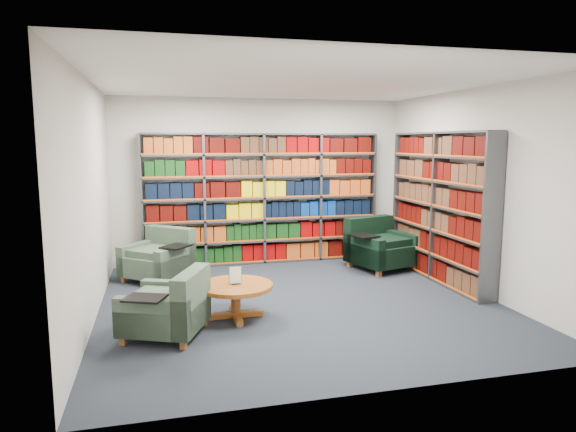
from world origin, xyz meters
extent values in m
cube|color=black|center=(0.00, 0.00, -0.01)|extent=(5.00, 5.00, 0.01)
cube|color=white|center=(0.00, 0.00, 2.80)|extent=(5.00, 5.00, 0.01)
cube|color=#B8B4AA|center=(0.00, 2.50, 1.40)|extent=(5.00, 0.01, 2.80)
cube|color=#B8B4AA|center=(0.00, -2.50, 1.40)|extent=(5.00, 0.01, 2.80)
cube|color=#B8B4AA|center=(-2.50, 0.00, 1.40)|extent=(0.01, 5.00, 2.80)
cube|color=#B8B4AA|center=(2.50, 0.00, 1.40)|extent=(0.01, 5.00, 2.80)
cube|color=#47494F|center=(0.00, 2.34, 1.10)|extent=(4.00, 0.28, 2.20)
cube|color=silver|center=(0.00, 2.47, 1.10)|extent=(4.00, 0.02, 2.20)
cube|color=#D84C0A|center=(0.00, 2.21, 1.10)|extent=(4.00, 0.01, 2.20)
cube|color=#6F0000|center=(0.00, 2.34, 0.18)|extent=(3.88, 0.21, 0.29)
cube|color=#3F2415|center=(0.00, 2.34, 0.54)|extent=(3.88, 0.21, 0.29)
cube|color=#370401|center=(0.00, 2.34, 0.91)|extent=(3.88, 0.21, 0.29)
cube|color=black|center=(0.00, 2.34, 1.28)|extent=(3.88, 0.21, 0.29)
cube|color=black|center=(0.00, 2.34, 1.64)|extent=(3.88, 0.21, 0.29)
cube|color=#933C11|center=(0.00, 2.34, 2.01)|extent=(3.88, 0.21, 0.29)
cube|color=#47494F|center=(2.34, 0.60, 1.10)|extent=(0.28, 2.50, 2.20)
cube|color=silver|center=(2.47, 0.60, 1.10)|extent=(0.02, 2.50, 2.20)
cube|color=#D84C0A|center=(2.21, 0.60, 1.10)|extent=(0.02, 2.50, 2.20)
cube|color=#370401|center=(2.34, 0.60, 0.18)|extent=(0.21, 2.38, 0.29)
cube|color=#3F2415|center=(2.34, 0.60, 0.54)|extent=(0.21, 2.38, 0.29)
cube|color=#370401|center=(2.34, 0.60, 0.91)|extent=(0.21, 2.38, 0.29)
cube|color=#3F2415|center=(2.34, 0.60, 1.28)|extent=(0.21, 2.38, 0.29)
cube|color=#3F2415|center=(2.34, 0.60, 1.64)|extent=(0.21, 2.38, 0.29)
cube|color=#370401|center=(2.34, 0.60, 2.01)|extent=(0.21, 2.38, 0.29)
cube|color=#0C2E38|center=(-1.79, 1.59, 0.24)|extent=(1.18, 1.18, 0.30)
cube|color=#0C2E38|center=(-1.58, 1.84, 0.43)|extent=(0.76, 0.68, 0.67)
cube|color=#0C2E38|center=(-2.06, 1.82, 0.32)|extent=(0.64, 0.72, 0.45)
cube|color=#0C2E38|center=(-1.52, 1.36, 0.32)|extent=(0.64, 0.72, 0.45)
cube|color=black|center=(-1.51, 1.30, 0.56)|extent=(0.50, 0.52, 0.02)
cube|color=brown|center=(-2.27, 1.55, 0.05)|extent=(0.09, 0.09, 0.09)
cube|color=brown|center=(-1.74, 1.10, 0.05)|extent=(0.09, 0.09, 0.09)
cube|color=brown|center=(-1.83, 2.07, 0.05)|extent=(0.09, 0.09, 0.09)
cube|color=brown|center=(-1.30, 1.63, 0.05)|extent=(0.09, 0.09, 0.09)
cube|color=black|center=(1.79, 1.39, 0.26)|extent=(1.12, 1.12, 0.32)
cube|color=black|center=(1.69, 1.72, 0.46)|extent=(0.92, 0.45, 0.72)
cube|color=black|center=(1.42, 1.28, 0.34)|extent=(0.39, 0.90, 0.48)
cube|color=black|center=(2.15, 1.49, 0.34)|extent=(0.39, 0.90, 0.48)
cube|color=black|center=(1.39, 1.22, 0.60)|extent=(0.45, 0.52, 0.03)
cube|color=brown|center=(1.53, 0.93, 0.05)|extent=(0.09, 0.09, 0.10)
cube|color=brown|center=(2.25, 1.14, 0.05)|extent=(0.09, 0.09, 0.10)
cube|color=brown|center=(1.33, 1.64, 0.05)|extent=(0.09, 0.09, 0.10)
cube|color=brown|center=(2.04, 1.85, 0.05)|extent=(0.09, 0.09, 0.10)
cube|color=#0C2E38|center=(-1.71, -0.75, 0.23)|extent=(1.04, 1.04, 0.28)
cube|color=#0C2E38|center=(-1.43, -0.87, 0.40)|extent=(0.47, 0.80, 0.63)
cube|color=#0C2E38|center=(-1.58, -0.44, 0.30)|extent=(0.77, 0.42, 0.42)
cube|color=#0C2E38|center=(-1.84, -1.06, 0.30)|extent=(0.77, 0.42, 0.42)
cube|color=black|center=(-1.90, -1.08, 0.53)|extent=(0.47, 0.43, 0.02)
cube|color=brown|center=(-1.88, -0.32, 0.04)|extent=(0.08, 0.08, 0.09)
cube|color=brown|center=(-2.14, -0.92, 0.04)|extent=(0.08, 0.08, 0.09)
cube|color=brown|center=(-1.28, -0.58, 0.04)|extent=(0.08, 0.08, 0.09)
cube|color=brown|center=(-1.54, -1.18, 0.04)|extent=(0.08, 0.08, 0.09)
cylinder|color=#A04420|center=(-0.89, -0.40, 0.39)|extent=(0.88, 0.88, 0.05)
cylinder|color=#A04420|center=(-0.89, -0.40, 0.19)|extent=(0.12, 0.12, 0.35)
cube|color=#A04420|center=(-0.89, -0.40, 0.04)|extent=(0.63, 0.08, 0.06)
cube|color=#A04420|center=(-0.89, -0.40, 0.04)|extent=(0.08, 0.63, 0.06)
cube|color=black|center=(-0.89, -0.40, 0.42)|extent=(0.10, 0.05, 0.01)
cube|color=white|center=(-0.89, -0.40, 0.52)|extent=(0.14, 0.01, 0.19)
cube|color=#145926|center=(-0.89, -0.40, 0.52)|extent=(0.15, 0.00, 0.21)
camera|label=1|loc=(-1.73, -6.21, 2.07)|focal=32.00mm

